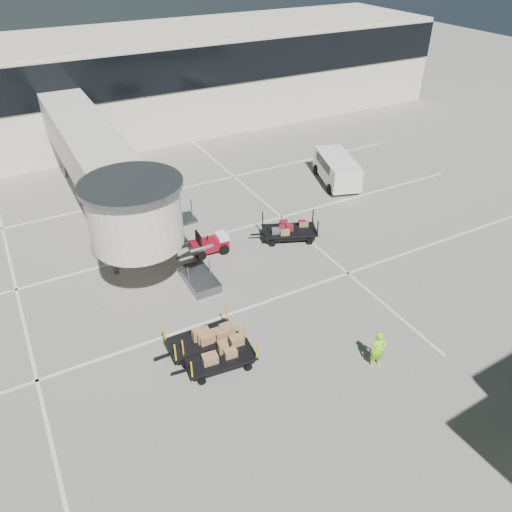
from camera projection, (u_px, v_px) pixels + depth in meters
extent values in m
plane|color=#9C998B|center=(270.00, 332.00, 23.18)|extent=(140.00, 140.00, 0.00)
cube|color=white|center=(250.00, 307.00, 24.64)|extent=(40.00, 0.15, 0.02)
cube|color=white|center=(195.00, 241.00, 29.74)|extent=(40.00, 0.15, 0.02)
cube|color=white|center=(157.00, 194.00, 34.85)|extent=(40.00, 0.15, 0.02)
cube|color=white|center=(274.00, 211.00, 32.84)|extent=(0.15, 30.00, 0.02)
cube|color=white|center=(14.00, 279.00, 26.54)|extent=(0.15, 30.00, 0.02)
cube|color=white|center=(98.00, 87.00, 42.84)|extent=(64.00, 12.00, 8.00)
cube|color=black|center=(113.00, 79.00, 37.30)|extent=(64.00, 0.12, 3.20)
cube|color=silver|center=(91.00, 151.00, 30.15)|extent=(3.00, 18.00, 2.80)
cylinder|color=silver|center=(135.00, 215.00, 23.58)|extent=(4.40, 4.40, 3.00)
cylinder|color=slate|center=(130.00, 184.00, 22.69)|extent=(4.80, 4.80, 0.25)
cylinder|color=slate|center=(113.00, 250.00, 26.24)|extent=(0.28, 0.28, 2.90)
cylinder|color=slate|center=(149.00, 241.00, 27.03)|extent=(0.28, 0.28, 2.90)
cylinder|color=slate|center=(83.00, 197.00, 31.35)|extent=(0.28, 0.28, 2.90)
cylinder|color=slate|center=(115.00, 190.00, 32.14)|extent=(0.28, 0.28, 2.90)
cylinder|color=slate|center=(62.00, 158.00, 36.46)|extent=(0.28, 0.28, 2.90)
cylinder|color=slate|center=(90.00, 153.00, 37.24)|extent=(0.28, 0.28, 2.90)
cube|color=slate|center=(200.00, 279.00, 26.14)|extent=(1.40, 2.60, 0.50)
cube|color=slate|center=(193.00, 252.00, 25.82)|extent=(1.20, 2.60, 2.06)
cube|color=slate|center=(182.00, 220.00, 26.15)|extent=(1.40, 1.20, 0.12)
cube|color=maroon|center=(209.00, 245.00, 28.50)|extent=(2.15, 1.13, 0.52)
cube|color=white|center=(222.00, 236.00, 28.58)|extent=(0.67, 1.00, 0.31)
cube|color=black|center=(199.00, 239.00, 28.00)|extent=(0.16, 0.88, 0.79)
cylinder|color=black|center=(201.00, 255.00, 27.95)|extent=(0.57, 0.25, 0.56)
cylinder|color=black|center=(195.00, 246.00, 28.80)|extent=(0.57, 0.25, 0.56)
cylinder|color=black|center=(224.00, 250.00, 28.43)|extent=(0.57, 0.25, 0.56)
cylinder|color=black|center=(217.00, 240.00, 29.29)|extent=(0.57, 0.25, 0.56)
cube|color=black|center=(289.00, 230.00, 29.62)|extent=(3.54, 2.69, 0.13)
cube|color=black|center=(289.00, 233.00, 29.72)|extent=(3.16, 2.34, 0.26)
cube|color=black|center=(257.00, 234.00, 29.54)|extent=(0.72, 0.36, 0.08)
cylinder|color=black|center=(272.00, 244.00, 29.16)|extent=(0.39, 0.27, 0.36)
cylinder|color=black|center=(269.00, 231.00, 30.34)|extent=(0.39, 0.27, 0.36)
cylinder|color=black|center=(310.00, 242.00, 29.35)|extent=(0.39, 0.27, 0.36)
cylinder|color=black|center=(305.00, 229.00, 30.52)|extent=(0.39, 0.27, 0.36)
cylinder|color=black|center=(265.00, 231.00, 28.63)|extent=(0.07, 0.07, 0.95)
cylinder|color=black|center=(263.00, 219.00, 29.81)|extent=(0.07, 0.07, 0.95)
cylinder|color=black|center=(318.00, 228.00, 28.89)|extent=(0.07, 0.07, 0.95)
cylinder|color=black|center=(313.00, 216.00, 30.07)|extent=(0.07, 0.07, 0.95)
cube|color=olive|center=(277.00, 230.00, 29.17)|extent=(0.48, 0.41, 0.42)
cube|color=olive|center=(292.00, 229.00, 29.35)|extent=(0.61, 0.56, 0.27)
cube|color=#545358|center=(292.00, 228.00, 29.38)|extent=(0.55, 0.43, 0.33)
cube|color=#141A41|center=(299.00, 226.00, 29.50)|extent=(0.47, 0.41, 0.39)
cube|color=maroon|center=(283.00, 226.00, 29.50)|extent=(0.64, 0.50, 0.45)
cube|color=#141A41|center=(279.00, 224.00, 29.72)|extent=(0.63, 0.55, 0.40)
cube|color=olive|center=(285.00, 232.00, 29.07)|extent=(0.66, 0.51, 0.28)
cube|color=black|center=(203.00, 339.00, 21.94)|extent=(3.10, 1.59, 0.12)
cube|color=black|center=(203.00, 343.00, 22.04)|extent=(2.79, 1.35, 0.26)
cube|color=black|center=(162.00, 356.00, 21.30)|extent=(0.72, 0.09, 0.08)
cylinder|color=black|center=(186.00, 364.00, 21.23)|extent=(0.35, 0.15, 0.35)
cylinder|color=black|center=(175.00, 344.00, 22.25)|extent=(0.35, 0.15, 0.35)
cylinder|color=black|center=(232.00, 348.00, 22.06)|extent=(0.35, 0.15, 0.35)
cylinder|color=black|center=(219.00, 329.00, 23.08)|extent=(0.35, 0.15, 0.35)
cylinder|color=#FFB40D|center=(175.00, 353.00, 20.61)|extent=(0.07, 0.07, 0.92)
cylinder|color=#FFB40D|center=(164.00, 333.00, 21.62)|extent=(0.07, 0.07, 0.92)
cylinder|color=#FFB40D|center=(240.00, 331.00, 21.73)|extent=(0.07, 0.07, 0.92)
cylinder|color=#FFB40D|center=(226.00, 312.00, 22.75)|extent=(0.07, 0.07, 0.92)
cube|color=#A2744E|center=(220.00, 330.00, 22.06)|extent=(0.57, 0.57, 0.44)
cube|color=#A2744E|center=(193.00, 337.00, 21.65)|extent=(0.55, 0.56, 0.44)
cube|color=#A2744E|center=(204.00, 336.00, 21.68)|extent=(0.42, 0.43, 0.50)
cube|color=#A2744E|center=(219.00, 335.00, 21.69)|extent=(0.47, 0.42, 0.53)
cube|color=#A2744E|center=(217.00, 334.00, 21.86)|extent=(0.58, 0.42, 0.39)
cube|color=#A2744E|center=(222.00, 321.00, 22.45)|extent=(0.62, 0.44, 0.52)
cube|color=black|center=(220.00, 357.00, 21.09)|extent=(3.06, 1.76, 0.12)
cube|color=black|center=(220.00, 360.00, 21.19)|extent=(2.75, 1.52, 0.24)
cube|color=black|center=(179.00, 372.00, 20.61)|extent=(0.69, 0.15, 0.08)
cylinder|color=black|center=(202.00, 381.00, 20.47)|extent=(0.34, 0.17, 0.33)
cylinder|color=black|center=(193.00, 359.00, 21.48)|extent=(0.34, 0.17, 0.33)
cylinder|color=black|center=(248.00, 367.00, 21.12)|extent=(0.34, 0.17, 0.33)
cylinder|color=black|center=(237.00, 347.00, 22.13)|extent=(0.34, 0.17, 0.33)
cylinder|color=#FFB40D|center=(192.00, 370.00, 19.90)|extent=(0.07, 0.07, 0.88)
cylinder|color=#FFB40D|center=(183.00, 348.00, 20.91)|extent=(0.07, 0.07, 0.88)
cylinder|color=#FFB40D|center=(257.00, 351.00, 20.78)|extent=(0.07, 0.07, 0.88)
cylinder|color=#FFB40D|center=(245.00, 331.00, 21.79)|extent=(0.07, 0.07, 0.88)
cube|color=#A2744E|center=(215.00, 360.00, 20.60)|extent=(0.63, 0.40, 0.42)
cube|color=#A2744E|center=(239.00, 340.00, 21.50)|extent=(0.48, 0.46, 0.49)
cube|color=#A2744E|center=(207.00, 352.00, 20.99)|extent=(0.60, 0.53, 0.36)
cube|color=#A2744E|center=(214.00, 351.00, 20.95)|extent=(0.62, 0.59, 0.53)
imported|color=#99FF1A|center=(378.00, 350.00, 20.94)|extent=(0.72, 0.53, 1.81)
cube|color=white|center=(337.00, 168.00, 35.79)|extent=(3.45, 5.38, 1.62)
cube|color=white|center=(327.00, 160.00, 37.79)|extent=(2.01, 1.13, 0.94)
cube|color=black|center=(336.00, 162.00, 35.73)|extent=(2.90, 3.60, 0.65)
cylinder|color=black|center=(330.00, 189.00, 34.69)|extent=(0.45, 0.75, 0.71)
cylinder|color=black|center=(357.00, 187.00, 35.00)|extent=(0.45, 0.75, 0.71)
cylinder|color=black|center=(316.00, 170.00, 37.41)|extent=(0.45, 0.75, 0.71)
cylinder|color=black|center=(341.00, 168.00, 37.71)|extent=(0.45, 0.75, 0.71)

